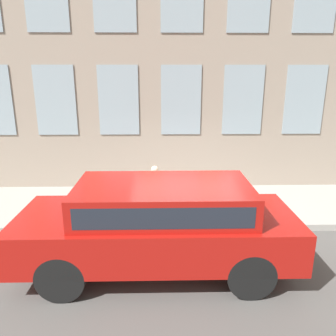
{
  "coord_description": "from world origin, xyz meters",
  "views": [
    {
      "loc": [
        -6.9,
        0.6,
        3.55
      ],
      "look_at": [
        0.65,
        0.43,
        1.38
      ],
      "focal_mm": 35.0,
      "sensor_mm": 36.0,
      "label": 1
    }
  ],
  "objects": [
    {
      "name": "ground_plane",
      "position": [
        0.0,
        0.0,
        0.0
      ],
      "size": [
        80.0,
        80.0,
        0.0
      ],
      "primitive_type": "plane",
      "color": "#514F4C"
    },
    {
      "name": "parked_truck_red_near",
      "position": [
        -1.48,
        0.64,
        0.99
      ],
      "size": [
        1.88,
        4.96,
        1.7
      ],
      "color": "black",
      "rests_on": "ground_plane"
    },
    {
      "name": "person",
      "position": [
        0.93,
        0.75,
        0.88
      ],
      "size": [
        0.29,
        0.19,
        1.19
      ],
      "rotation": [
        0.0,
        0.0,
        0.67
      ],
      "color": "#232328",
      "rests_on": "sidewalk"
    },
    {
      "name": "fire_hydrant",
      "position": [
        0.37,
        0.1,
        0.53
      ],
      "size": [
        0.36,
        0.46,
        0.74
      ],
      "color": "gray",
      "rests_on": "sidewalk"
    },
    {
      "name": "building_facade",
      "position": [
        3.0,
        0.0,
        4.82
      ],
      "size": [
        0.33,
        40.0,
        9.65
      ],
      "color": "gray",
      "rests_on": "ground_plane"
    },
    {
      "name": "sidewalk",
      "position": [
        1.42,
        0.0,
        0.08
      ],
      "size": [
        2.85,
        60.0,
        0.16
      ],
      "color": "#9E9B93",
      "rests_on": "ground_plane"
    }
  ]
}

